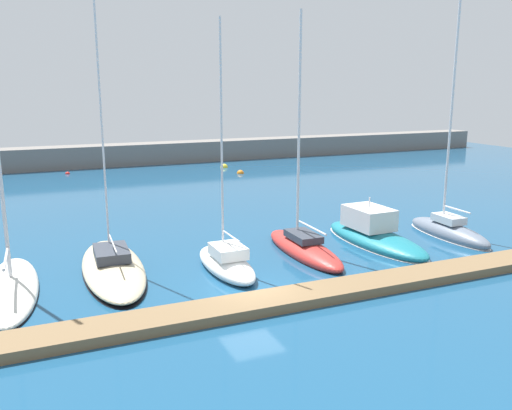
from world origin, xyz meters
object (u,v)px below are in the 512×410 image
object	(u,v)px
mooring_buoy_yellow	(224,167)
sailboat_slate_seventh	(448,230)
sailboat_ivory_second	(11,286)
sailboat_white_fourth	(226,262)
mooring_buoy_orange	(240,174)
motorboat_teal_sixth	(374,235)
sailboat_red_fifth	(304,247)
mooring_buoy_red	(68,174)
sailboat_sand_third	(113,267)

from	to	relation	value
mooring_buoy_yellow	sailboat_slate_seventh	bearing A→B (deg)	-84.78
sailboat_ivory_second	sailboat_white_fourth	size ratio (longest dim) A/B	1.14
mooring_buoy_orange	motorboat_teal_sixth	bearing A→B (deg)	-94.63
sailboat_slate_seventh	mooring_buoy_orange	bearing A→B (deg)	7.87
motorboat_teal_sixth	sailboat_ivory_second	bearing A→B (deg)	87.98
motorboat_teal_sixth	sailboat_white_fourth	bearing A→B (deg)	94.95
sailboat_ivory_second	mooring_buoy_yellow	bearing A→B (deg)	-32.96
mooring_buoy_orange	sailboat_ivory_second	bearing A→B (deg)	-128.95
motorboat_teal_sixth	mooring_buoy_yellow	xyz separation A→B (m)	(2.11, 32.48, -0.49)
sailboat_red_fifth	mooring_buoy_red	xyz separation A→B (m)	(-10.18, 34.88, -0.37)
sailboat_sand_third	sailboat_red_fifth	bearing A→B (deg)	-93.01
motorboat_teal_sixth	mooring_buoy_yellow	size ratio (longest dim) A/B	10.17
sailboat_ivory_second	mooring_buoy_red	world-z (taller)	sailboat_ivory_second
sailboat_white_fourth	mooring_buoy_red	size ratio (longest dim) A/B	25.42
sailboat_ivory_second	mooring_buoy_orange	bearing A→B (deg)	-37.54
mooring_buoy_red	mooring_buoy_orange	distance (m)	18.70
sailboat_slate_seventh	sailboat_red_fifth	bearing A→B (deg)	88.96
sailboat_red_fifth	motorboat_teal_sixth	distance (m)	4.90
sailboat_sand_third	sailboat_ivory_second	bearing A→B (deg)	102.61
mooring_buoy_red	mooring_buoy_orange	bearing A→B (deg)	-22.20
sailboat_ivory_second	mooring_buoy_yellow	distance (m)	39.34
motorboat_teal_sixth	mooring_buoy_yellow	distance (m)	32.55
sailboat_ivory_second	sailboat_slate_seventh	size ratio (longest dim) A/B	0.95
sailboat_white_fourth	sailboat_red_fifth	world-z (taller)	sailboat_red_fifth
sailboat_white_fourth	mooring_buoy_yellow	xyz separation A→B (m)	(12.08, 33.70, -0.48)
sailboat_white_fourth	sailboat_ivory_second	bearing A→B (deg)	82.25
sailboat_red_fifth	mooring_buoy_yellow	world-z (taller)	sailboat_red_fifth
sailboat_sand_third	sailboat_slate_seventh	xyz separation A→B (m)	(20.52, -1.56, 0.09)
sailboat_red_fifth	motorboat_teal_sixth	bearing A→B (deg)	-86.70
sailboat_slate_seventh	sailboat_white_fourth	bearing A→B (deg)	93.91
mooring_buoy_orange	sailboat_white_fourth	bearing A→B (deg)	-112.93
sailboat_sand_third	mooring_buoy_yellow	bearing A→B (deg)	-26.36
mooring_buoy_red	sailboat_white_fourth	bearing A→B (deg)	-81.91
sailboat_white_fourth	mooring_buoy_yellow	world-z (taller)	sailboat_white_fourth
sailboat_white_fourth	mooring_buoy_yellow	distance (m)	35.80
sailboat_sand_third	motorboat_teal_sixth	distance (m)	15.40
sailboat_sand_third	mooring_buoy_yellow	size ratio (longest dim) A/B	19.24
sailboat_ivory_second	sailboat_white_fourth	bearing A→B (deg)	-95.47
sailboat_red_fifth	mooring_buoy_orange	world-z (taller)	sailboat_red_fifth
sailboat_ivory_second	sailboat_slate_seventh	world-z (taller)	sailboat_slate_seventh
motorboat_teal_sixth	mooring_buoy_red	bearing A→B (deg)	21.48
motorboat_teal_sixth	sailboat_red_fifth	bearing A→B (deg)	90.08
sailboat_ivory_second	mooring_buoy_red	distance (m)	35.06
sailboat_sand_third	motorboat_teal_sixth	size ratio (longest dim) A/B	1.89
sailboat_ivory_second	sailboat_slate_seventh	xyz separation A→B (m)	(25.24, -0.72, 0.14)
sailboat_sand_third	mooring_buoy_orange	world-z (taller)	sailboat_sand_third
sailboat_sand_third	mooring_buoy_red	bearing A→B (deg)	2.06
sailboat_slate_seventh	mooring_buoy_yellow	distance (m)	33.34
sailboat_white_fourth	mooring_buoy_red	distance (m)	36.29
sailboat_ivory_second	sailboat_slate_seventh	distance (m)	25.25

